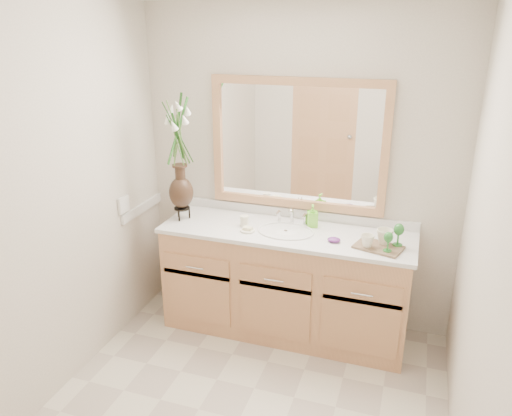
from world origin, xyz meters
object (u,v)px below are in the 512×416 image
(tumbler, at_px, (244,221))
(soap_bottle, at_px, (312,217))
(flower_vase, at_px, (178,142))
(tray, at_px, (378,247))

(tumbler, bearing_deg, soap_bottle, 17.52)
(flower_vase, bearing_deg, soap_bottle, 9.50)
(flower_vase, height_order, soap_bottle, flower_vase)
(tumbler, xyz_separation_m, soap_bottle, (0.48, 0.15, 0.04))
(soap_bottle, distance_m, tray, 0.56)
(soap_bottle, relative_size, tray, 0.50)
(tumbler, height_order, tray, tumbler)
(tumbler, xyz_separation_m, tray, (0.98, -0.08, -0.03))
(tumbler, distance_m, soap_bottle, 0.50)
(tumbler, bearing_deg, tray, -4.86)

